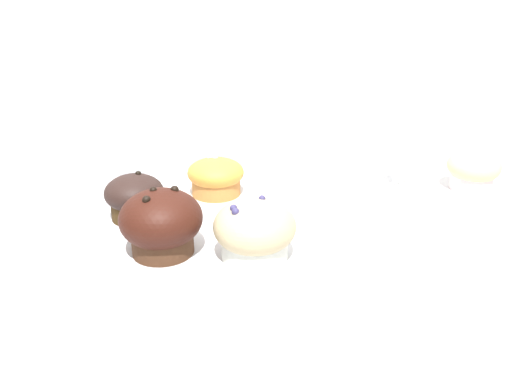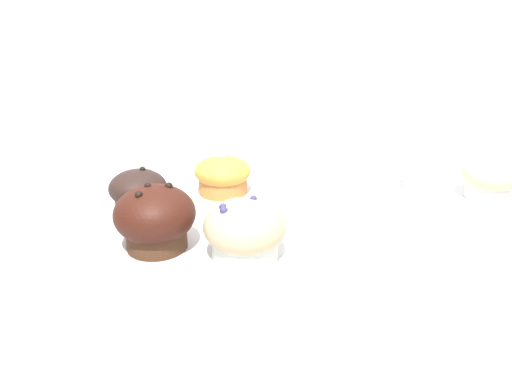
% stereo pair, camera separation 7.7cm
% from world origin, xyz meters
% --- Properties ---
extents(wall_back, '(3.20, 0.10, 1.80)m').
position_xyz_m(wall_back, '(0.00, 0.60, 0.90)').
color(wall_back, silver).
rests_on(wall_back, ground).
extents(muffin_front_center, '(0.10, 0.10, 0.07)m').
position_xyz_m(muffin_front_center, '(-0.17, 0.18, 0.93)').
color(muffin_front_center, '#BF7939').
rests_on(muffin_front_center, display_counter).
extents(muffin_back_left, '(0.09, 0.09, 0.07)m').
position_xyz_m(muffin_back_left, '(0.28, 0.09, 0.94)').
color(muffin_back_left, white).
rests_on(muffin_back_left, display_counter).
extents(muffin_back_right, '(0.09, 0.09, 0.07)m').
position_xyz_m(muffin_back_right, '(-0.31, 0.12, 0.94)').
color(muffin_back_right, '#392711').
rests_on(muffin_back_right, display_counter).
extents(muffin_front_left, '(0.11, 0.11, 0.08)m').
position_xyz_m(muffin_front_left, '(-0.16, -0.05, 0.94)').
color(muffin_front_left, silver).
rests_on(muffin_front_left, display_counter).
extents(muffin_front_right, '(0.11, 0.11, 0.09)m').
position_xyz_m(muffin_front_right, '(-0.28, -0.01, 0.95)').
color(muffin_front_right, '#432819').
rests_on(muffin_front_right, display_counter).
extents(serving_plate, '(0.21, 0.21, 0.01)m').
position_xyz_m(serving_plate, '(0.00, 0.11, 0.91)').
color(serving_plate, white).
rests_on(serving_plate, display_counter).
extents(price_card, '(0.06, 0.06, 0.06)m').
position_xyz_m(price_card, '(0.18, 0.15, 0.93)').
color(price_card, white).
rests_on(price_card, display_counter).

